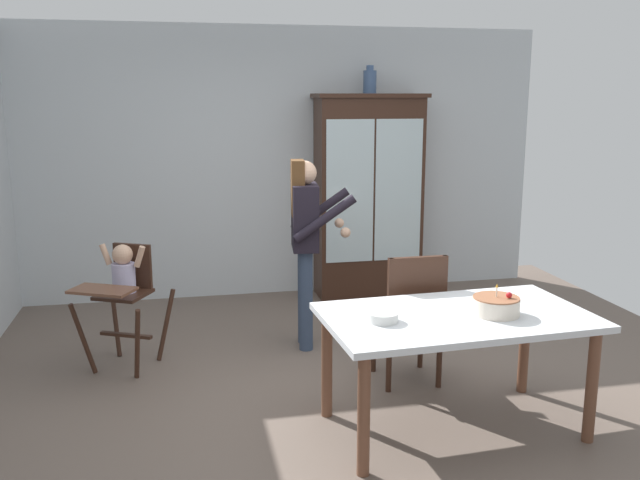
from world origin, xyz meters
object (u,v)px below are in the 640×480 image
(ceramic_vase, at_px, (370,81))
(dining_chair_far_side, at_px, (412,310))
(china_cabinet, at_px, (368,196))
(birthday_cake, at_px, (496,306))
(high_chair_with_toddler, at_px, (123,284))
(dining_table, at_px, (456,328))
(serving_bowl, at_px, (383,317))
(adult_person, at_px, (306,231))

(ceramic_vase, xyz_separation_m, dining_chair_far_side, (-0.33, -2.29, -1.60))
(china_cabinet, height_order, birthday_cake, china_cabinet)
(high_chair_with_toddler, bearing_deg, dining_table, -8.62)
(ceramic_vase, xyz_separation_m, serving_bowl, (-0.76, -3.00, -1.39))
(ceramic_vase, relative_size, dining_chair_far_side, 0.28)
(serving_bowl, relative_size, dining_chair_far_side, 0.19)
(birthday_cake, relative_size, serving_bowl, 1.56)
(high_chair_with_toddler, xyz_separation_m, adult_person, (1.41, 0.16, 0.31))
(china_cabinet, relative_size, birthday_cake, 7.29)
(china_cabinet, distance_m, high_chair_with_toddler, 2.80)
(serving_bowl, bearing_deg, dining_table, 5.35)
(high_chair_with_toddler, distance_m, birthday_cake, 2.70)
(ceramic_vase, distance_m, birthday_cake, 3.31)
(high_chair_with_toddler, xyz_separation_m, serving_bowl, (1.56, -1.47, 0.11))
(china_cabinet, distance_m, ceramic_vase, 1.13)
(dining_table, bearing_deg, high_chair_with_toddler, 144.92)
(high_chair_with_toddler, bearing_deg, birthday_cake, -6.88)
(adult_person, relative_size, serving_bowl, 8.50)
(dining_chair_far_side, bearing_deg, high_chair_with_toddler, -21.28)
(dining_table, bearing_deg, dining_chair_far_side, 93.72)
(china_cabinet, xyz_separation_m, dining_chair_far_side, (-0.33, -2.28, -0.47))
(dining_table, distance_m, dining_chair_far_side, 0.68)
(adult_person, height_order, birthday_cake, adult_person)
(china_cabinet, distance_m, dining_table, 2.99)
(high_chair_with_toddler, distance_m, dining_table, 2.49)
(high_chair_with_toddler, height_order, adult_person, adult_person)
(china_cabinet, distance_m, dining_chair_far_side, 2.36)
(adult_person, distance_m, dining_chair_far_side, 1.16)
(birthday_cake, bearing_deg, china_cabinet, 88.87)
(china_cabinet, relative_size, serving_bowl, 11.34)
(ceramic_vase, distance_m, high_chair_with_toddler, 3.16)
(high_chair_with_toddler, height_order, serving_bowl, high_chair_with_toddler)
(high_chair_with_toddler, distance_m, dining_chair_far_side, 2.13)
(china_cabinet, xyz_separation_m, serving_bowl, (-0.76, -3.00, -0.26))
(china_cabinet, height_order, dining_table, china_cabinet)
(adult_person, bearing_deg, serving_bowl, -168.35)
(serving_bowl, bearing_deg, high_chair_with_toddler, 136.61)
(ceramic_vase, distance_m, dining_table, 3.33)
(ceramic_vase, height_order, dining_chair_far_side, ceramic_vase)
(high_chair_with_toddler, height_order, birthday_cake, high_chair_with_toddler)
(high_chair_with_toddler, relative_size, birthday_cake, 3.39)
(ceramic_vase, relative_size, dining_table, 0.16)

